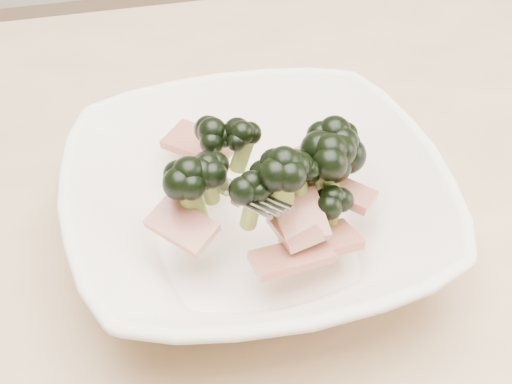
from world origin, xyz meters
TOP-DOWN VIEW (x-y plane):
  - dining_table at (0.00, 0.00)m, footprint 1.20×0.80m
  - broccoli_dish at (-0.04, -0.01)m, footprint 0.28×0.28m

SIDE VIEW (x-z plane):
  - dining_table at x=0.00m, z-range 0.28..1.03m
  - broccoli_dish at x=-0.04m, z-range 0.73..0.85m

